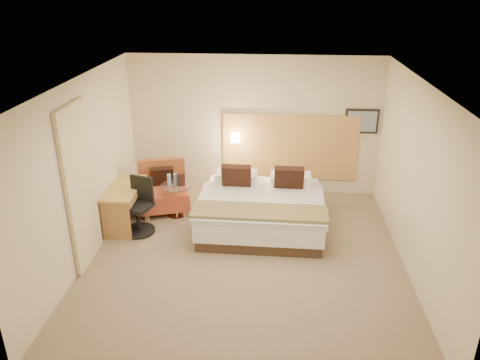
# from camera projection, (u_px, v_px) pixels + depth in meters

# --- Properties ---
(floor) EXTENTS (4.80, 5.00, 0.02)m
(floor) POSITION_uv_depth(u_px,v_px,m) (245.00, 258.00, 7.24)
(floor) COLOR #7C6A53
(floor) RESTS_ON ground
(ceiling) EXTENTS (4.80, 5.00, 0.02)m
(ceiling) POSITION_uv_depth(u_px,v_px,m) (246.00, 82.00, 6.16)
(ceiling) COLOR silver
(ceiling) RESTS_ON floor
(wall_back) EXTENTS (4.80, 0.02, 2.70)m
(wall_back) POSITION_uv_depth(u_px,v_px,m) (254.00, 126.00, 8.99)
(wall_back) COLOR beige
(wall_back) RESTS_ON floor
(wall_front) EXTENTS (4.80, 0.02, 2.70)m
(wall_front) POSITION_uv_depth(u_px,v_px,m) (228.00, 281.00, 4.40)
(wall_front) COLOR beige
(wall_front) RESTS_ON floor
(wall_left) EXTENTS (0.02, 5.00, 2.70)m
(wall_left) POSITION_uv_depth(u_px,v_px,m) (82.00, 172.00, 6.87)
(wall_left) COLOR beige
(wall_left) RESTS_ON floor
(wall_right) EXTENTS (0.02, 5.00, 2.70)m
(wall_right) POSITION_uv_depth(u_px,v_px,m) (418.00, 182.00, 6.53)
(wall_right) COLOR beige
(wall_right) RESTS_ON floor
(headboard_panel) EXTENTS (2.60, 0.04, 1.30)m
(headboard_panel) POSITION_uv_depth(u_px,v_px,m) (290.00, 147.00, 9.07)
(headboard_panel) COLOR #BB8849
(headboard_panel) RESTS_ON wall_back
(art_frame) EXTENTS (0.62, 0.03, 0.47)m
(art_frame) POSITION_uv_depth(u_px,v_px,m) (362.00, 121.00, 8.76)
(art_frame) COLOR black
(art_frame) RESTS_ON wall_back
(art_canvas) EXTENTS (0.54, 0.01, 0.39)m
(art_canvas) POSITION_uv_depth(u_px,v_px,m) (362.00, 121.00, 8.75)
(art_canvas) COLOR #778FA4
(art_canvas) RESTS_ON wall_back
(lamp_arm) EXTENTS (0.02, 0.12, 0.02)m
(lamp_arm) POSITION_uv_depth(u_px,v_px,m) (236.00, 137.00, 9.02)
(lamp_arm) COLOR silver
(lamp_arm) RESTS_ON wall_back
(lamp_shade) EXTENTS (0.15, 0.15, 0.15)m
(lamp_shade) POSITION_uv_depth(u_px,v_px,m) (236.00, 138.00, 8.96)
(lamp_shade) COLOR #FFEDC6
(lamp_shade) RESTS_ON wall_back
(curtain) EXTENTS (0.06, 0.90, 2.42)m
(curtain) POSITION_uv_depth(u_px,v_px,m) (80.00, 187.00, 6.69)
(curtain) COLOR beige
(curtain) RESTS_ON wall_left
(bottle_a) EXTENTS (0.08, 0.08, 0.21)m
(bottle_a) POSITION_uv_depth(u_px,v_px,m) (169.00, 180.00, 8.22)
(bottle_a) COLOR #9CBFF1
(bottle_a) RESTS_ON side_table
(bottle_b) EXTENTS (0.08, 0.08, 0.21)m
(bottle_b) POSITION_uv_depth(u_px,v_px,m) (176.00, 179.00, 8.25)
(bottle_b) COLOR #839FCA
(bottle_b) RESTS_ON side_table
(menu_folder) EXTENTS (0.15, 0.08, 0.24)m
(menu_folder) POSITION_uv_depth(u_px,v_px,m) (181.00, 179.00, 8.21)
(menu_folder) COLOR #351B15
(menu_folder) RESTS_ON side_table
(bed) EXTENTS (2.14, 2.07, 1.02)m
(bed) POSITION_uv_depth(u_px,v_px,m) (261.00, 208.00, 8.05)
(bed) COLOR #3D2B1E
(bed) RESTS_ON floor
(lounge_chair) EXTENTS (1.04, 0.97, 0.90)m
(lounge_chair) POSITION_uv_depth(u_px,v_px,m) (164.00, 191.00, 8.61)
(lounge_chair) COLOR #A67C4E
(lounge_chair) RESTS_ON floor
(side_table) EXTENTS (0.64, 0.64, 0.60)m
(side_table) POSITION_uv_depth(u_px,v_px,m) (176.00, 199.00, 8.37)
(side_table) COLOR white
(side_table) RESTS_ON floor
(desk) EXTENTS (0.52, 1.13, 0.71)m
(desk) POSITION_uv_depth(u_px,v_px,m) (126.00, 195.00, 7.99)
(desk) COLOR tan
(desk) RESTS_ON floor
(desk_chair) EXTENTS (0.66, 0.66, 0.95)m
(desk_chair) POSITION_uv_depth(u_px,v_px,m) (139.00, 210.00, 7.83)
(desk_chair) COLOR black
(desk_chair) RESTS_ON floor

